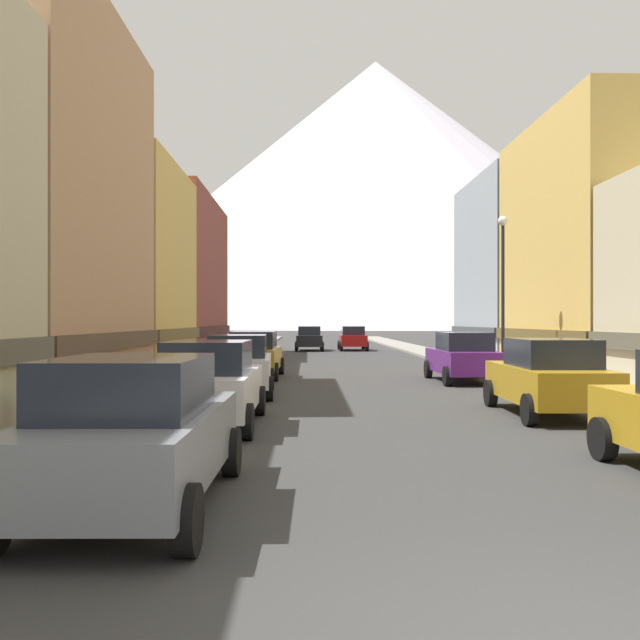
% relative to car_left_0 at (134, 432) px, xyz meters
% --- Properties ---
extents(sidewalk_left, '(2.50, 100.00, 0.15)m').
position_rel_car_left_0_xyz_m(sidewalk_left, '(-2.45, 31.30, -0.82)').
color(sidewalk_left, gray).
rests_on(sidewalk_left, ground).
extents(sidewalk_right, '(2.50, 100.00, 0.15)m').
position_rel_car_left_0_xyz_m(sidewalk_right, '(10.05, 31.30, -0.82)').
color(sidewalk_right, gray).
rests_on(sidewalk_right, ground).
extents(storefront_left_1, '(6.64, 10.35, 11.51)m').
position_rel_car_left_0_xyz_m(storefront_left_1, '(-6.87, 12.56, 4.67)').
color(storefront_left_1, tan).
rests_on(storefront_left_1, ground).
extents(storefront_left_2, '(10.13, 9.61, 9.12)m').
position_rel_car_left_0_xyz_m(storefront_left_2, '(-8.62, 22.86, 3.50)').
color(storefront_left_2, '#D8B259').
rests_on(storefront_left_2, ground).
extents(storefront_left_3, '(6.85, 13.95, 9.71)m').
position_rel_car_left_0_xyz_m(storefront_left_3, '(-6.98, 34.66, 3.79)').
color(storefront_left_3, brown).
rests_on(storefront_left_3, ground).
extents(storefront_right_3, '(8.77, 9.84, 10.10)m').
position_rel_car_left_0_xyz_m(storefront_right_3, '(15.54, 30.16, 3.98)').
color(storefront_right_3, '#99A5B2').
rests_on(storefront_right_3, ground).
extents(car_left_0, '(2.13, 4.43, 1.78)m').
position_rel_car_left_0_xyz_m(car_left_0, '(0.00, 0.00, 0.00)').
color(car_left_0, slate).
rests_on(car_left_0, ground).
extents(car_left_1, '(2.08, 4.41, 1.78)m').
position_rel_car_left_0_xyz_m(car_left_1, '(0.00, 6.22, 0.00)').
color(car_left_1, silver).
rests_on(car_left_1, ground).
extents(car_left_2, '(2.21, 4.47, 1.78)m').
position_rel_car_left_0_xyz_m(car_left_2, '(0.00, 12.26, 0.00)').
color(car_left_2, silver).
rests_on(car_left_2, ground).
extents(car_left_3, '(2.17, 4.45, 1.78)m').
position_rel_car_left_0_xyz_m(car_left_3, '(-0.00, 18.39, 0.00)').
color(car_left_3, '#B28419').
rests_on(car_left_3, ground).
extents(car_right_1, '(2.15, 4.44, 1.78)m').
position_rel_car_left_0_xyz_m(car_right_1, '(7.60, 7.74, 0.00)').
color(car_right_1, '#B28419').
rests_on(car_right_1, ground).
extents(car_right_2, '(2.13, 4.43, 1.78)m').
position_rel_car_left_0_xyz_m(car_right_2, '(7.60, 16.44, 0.00)').
color(car_right_2, '#591E72').
rests_on(car_right_2, ground).
extents(car_driving_0, '(2.06, 4.40, 1.78)m').
position_rel_car_left_0_xyz_m(car_driving_0, '(2.20, 42.28, 0.00)').
color(car_driving_0, black).
rests_on(car_driving_0, ground).
extents(car_driving_1, '(2.06, 4.40, 1.78)m').
position_rel_car_left_0_xyz_m(car_driving_1, '(5.40, 42.55, 0.00)').
color(car_driving_1, '#9E1111').
rests_on(car_driving_1, ground).
extents(potted_plant_0, '(0.54, 0.54, 0.89)m').
position_rel_car_left_0_xyz_m(potted_plant_0, '(-3.20, 5.10, -0.30)').
color(potted_plant_0, brown).
rests_on(potted_plant_0, sidewalk_left).
extents(streetlamp_right, '(0.36, 0.36, 5.86)m').
position_rel_car_left_0_xyz_m(streetlamp_right, '(9.15, 16.82, 3.09)').
color(streetlamp_right, black).
rests_on(streetlamp_right, sidewalk_right).
extents(mountain_backdrop, '(236.71, 236.71, 102.16)m').
position_rel_car_left_0_xyz_m(mountain_backdrop, '(28.67, 256.30, 50.18)').
color(mountain_backdrop, silver).
rests_on(mountain_backdrop, ground).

